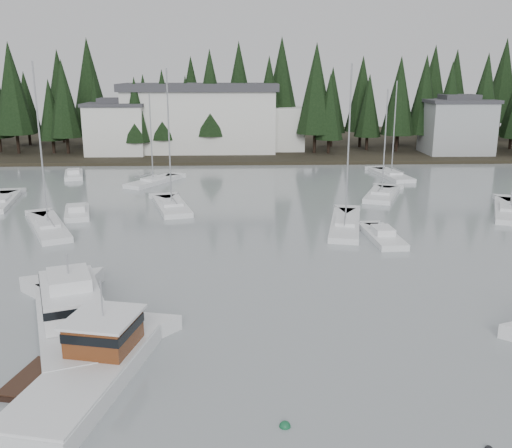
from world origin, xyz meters
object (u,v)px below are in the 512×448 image
at_px(house_west, 116,128).
at_px(lobster_boat_brown, 89,370).
at_px(sailboat_0, 172,208).
at_px(runabout_3, 74,176).
at_px(harbor_inn, 213,119).
at_px(sailboat_6, 153,183).
at_px(sailboat_7, 49,228).
at_px(runabout_1, 382,238).
at_px(house_east_a, 457,126).
at_px(sailboat_2, 382,196).
at_px(sailboat_9, 345,226).
at_px(runabout_4, 77,214).
at_px(sailboat_3, 391,176).
at_px(cabin_cruiser_center, 73,319).
at_px(sailboat_5, 510,212).

relative_size(house_west, lobster_boat_brown, 0.93).
height_order(sailboat_0, runabout_3, sailboat_0).
xyz_separation_m(harbor_inn, runabout_3, (-17.33, -20.98, -5.64)).
height_order(house_west, sailboat_6, sailboat_6).
bearing_deg(sailboat_7, runabout_1, -123.37).
relative_size(house_east_a, sailboat_2, 0.88).
distance_m(house_east_a, sailboat_9, 49.89).
bearing_deg(runabout_4, harbor_inn, -29.53).
bearing_deg(sailboat_7, runabout_4, -38.67).
distance_m(sailboat_2, sailboat_9, 13.85).
bearing_deg(house_west, runabout_1, -57.15).
relative_size(sailboat_2, sailboat_3, 0.95).
bearing_deg(sailboat_3, sailboat_7, 115.97).
xyz_separation_m(house_west, sailboat_7, (2.40, -43.23, -4.57)).
xyz_separation_m(sailboat_7, runabout_4, (1.17, 4.89, 0.05)).
bearing_deg(runabout_1, harbor_inn, 14.25).
relative_size(cabin_cruiser_center, runabout_1, 1.70).
bearing_deg(runabout_3, lobster_boat_brown, -178.64).
bearing_deg(sailboat_6, runabout_1, -109.10).
height_order(harbor_inn, sailboat_3, sailboat_3).
height_order(house_east_a, runabout_3, house_east_a).
distance_m(harbor_inn, sailboat_9, 48.92).
relative_size(sailboat_6, runabout_4, 1.86).
bearing_deg(lobster_boat_brown, sailboat_0, 12.57).
relative_size(house_west, runabout_4, 1.58).
distance_m(sailboat_7, runabout_4, 5.03).
relative_size(sailboat_0, sailboat_5, 1.21).
xyz_separation_m(sailboat_9, runabout_3, (-30.49, 25.79, 0.05)).
bearing_deg(sailboat_5, cabin_cruiser_center, 148.95).
distance_m(sailboat_2, sailboat_5, 13.07).
bearing_deg(sailboat_3, sailboat_5, -170.06).
bearing_deg(sailboat_2, sailboat_0, 124.15).
xyz_separation_m(sailboat_3, runabout_4, (-35.30, -19.25, 0.06)).
distance_m(house_west, runabout_3, 18.36).
distance_m(cabin_cruiser_center, sailboat_7, 21.69).
xyz_separation_m(cabin_cruiser_center, runabout_1, (20.53, 16.26, -0.59)).
bearing_deg(sailboat_3, cabin_cruiser_center, 139.47).
height_order(sailboat_0, sailboat_6, sailboat_0).
relative_size(sailboat_3, sailboat_5, 1.09).
bearing_deg(runabout_3, cabin_cruiser_center, -179.38).
height_order(sailboat_9, runabout_4, sailboat_9).
bearing_deg(cabin_cruiser_center, lobster_boat_brown, -177.91).
distance_m(sailboat_0, sailboat_6, 13.89).
relative_size(sailboat_5, runabout_1, 1.69).
bearing_deg(runabout_4, runabout_1, -122.49).
distance_m(harbor_inn, sailboat_6, 27.13).
bearing_deg(harbor_inn, sailboat_5, -54.55).
xyz_separation_m(house_east_a, runabout_4, (-50.43, -37.33, -4.77)).
xyz_separation_m(lobster_boat_brown, runabout_4, (-8.50, 30.30, -0.42)).
height_order(sailboat_5, sailboat_9, sailboat_9).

